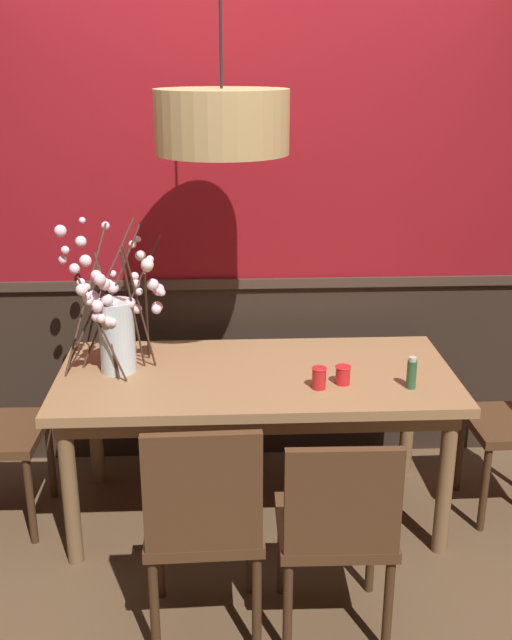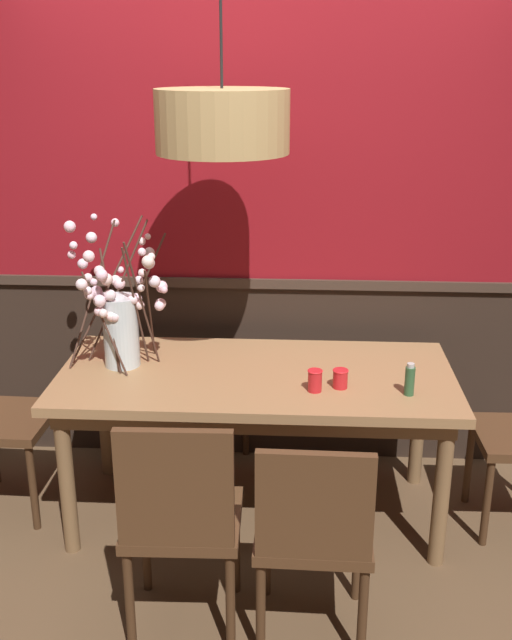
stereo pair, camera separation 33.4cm
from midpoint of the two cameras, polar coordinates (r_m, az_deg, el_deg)
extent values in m
plane|color=brown|center=(3.81, -2.59, -14.48)|extent=(24.00, 24.00, 0.00)
cube|color=#2D2119|center=(4.14, -2.74, -3.78)|extent=(5.00, 0.12, 0.98)
cube|color=#3E2E24|center=(3.96, -2.86, 2.99)|extent=(5.00, 0.14, 0.05)
cube|color=maroon|center=(3.82, -3.10, 16.39)|extent=(5.00, 0.12, 1.88)
cube|color=#997047|center=(3.46, -2.77, -4.39)|extent=(1.82, 0.86, 0.04)
cube|color=brown|center=(3.48, -2.76, -5.33)|extent=(1.71, 0.75, 0.08)
cylinder|color=brown|center=(3.43, -16.77, -12.51)|extent=(0.07, 0.07, 0.71)
cylinder|color=brown|center=(3.43, 11.48, -12.09)|extent=(0.07, 0.07, 0.71)
cylinder|color=brown|center=(4.01, -14.57, -7.45)|extent=(0.07, 0.07, 0.71)
cylinder|color=brown|center=(4.00, 9.19, -7.09)|extent=(0.07, 0.07, 0.71)
cube|color=#4C301C|center=(2.94, -7.36, -15.19)|extent=(0.44, 0.42, 0.04)
cube|color=#4C301C|center=(2.65, -7.79, -12.99)|extent=(0.41, 0.05, 0.45)
cylinder|color=#412917|center=(3.23, -10.47, -16.99)|extent=(0.04, 0.04, 0.44)
cylinder|color=#412917|center=(3.21, -3.53, -16.94)|extent=(0.04, 0.04, 0.44)
cylinder|color=#412917|center=(2.96, -11.18, -20.94)|extent=(0.04, 0.04, 0.44)
cylinder|color=#412917|center=(2.94, -3.42, -20.93)|extent=(0.04, 0.04, 0.44)
cube|color=#4C301C|center=(2.93, 2.61, -15.49)|extent=(0.44, 0.42, 0.04)
cube|color=#4C301C|center=(2.65, 2.99, -13.76)|extent=(0.41, 0.04, 0.41)
cylinder|color=#412917|center=(3.21, -1.14, -17.16)|extent=(0.04, 0.04, 0.42)
cylinder|color=#412917|center=(3.23, 5.72, -16.96)|extent=(0.04, 0.04, 0.42)
cylinder|color=#412917|center=(2.93, -1.06, -21.28)|extent=(0.04, 0.04, 0.42)
cylinder|color=#412917|center=(2.96, 6.63, -21.01)|extent=(0.04, 0.04, 0.42)
cube|color=#4C301C|center=(3.76, 16.34, -7.69)|extent=(0.39, 0.42, 0.04)
cylinder|color=#412917|center=(3.68, 14.49, -12.45)|extent=(0.04, 0.04, 0.44)
cylinder|color=#412917|center=(3.97, 12.93, -9.80)|extent=(0.04, 0.04, 0.44)
cube|color=#4C301C|center=(4.30, 0.28, -3.49)|extent=(0.43, 0.44, 0.04)
cube|color=#4C301C|center=(4.40, 0.29, 0.13)|extent=(0.38, 0.06, 0.40)
cylinder|color=#412917|center=(4.24, 2.61, -7.36)|extent=(0.04, 0.04, 0.43)
cylinder|color=#412917|center=(4.24, -2.06, -7.35)|extent=(0.04, 0.04, 0.43)
cylinder|color=#412917|center=(4.56, 2.45, -5.35)|extent=(0.04, 0.04, 0.43)
cylinder|color=#412917|center=(4.56, -1.88, -5.34)|extent=(0.04, 0.04, 0.43)
cube|color=#4C301C|center=(4.25, -6.46, -3.59)|extent=(0.44, 0.40, 0.04)
cube|color=#4C301C|center=(4.33, -6.43, 0.62)|extent=(0.41, 0.04, 0.49)
cylinder|color=#412917|center=(4.19, -3.92, -7.57)|extent=(0.04, 0.04, 0.45)
cylinder|color=#412917|center=(4.22, -9.04, -7.58)|extent=(0.04, 0.04, 0.45)
cylinder|color=#412917|center=(4.50, -3.81, -5.61)|extent=(0.04, 0.04, 0.45)
cylinder|color=#412917|center=(4.53, -8.57, -5.64)|extent=(0.04, 0.04, 0.45)
cylinder|color=#412917|center=(3.99, -17.73, -10.01)|extent=(0.04, 0.04, 0.44)
cylinder|color=#412917|center=(3.68, -19.38, -12.91)|extent=(0.04, 0.04, 0.44)
cylinder|color=silver|center=(3.49, -13.23, -1.28)|extent=(0.17, 0.17, 0.33)
cylinder|color=silver|center=(3.54, -13.08, -3.21)|extent=(0.15, 0.15, 0.07)
cylinder|color=#472D23|center=(3.40, -14.41, -0.74)|extent=(0.21, 0.09, 0.47)
sphere|color=white|center=(3.22, -16.06, 2.18)|extent=(0.05, 0.05, 0.05)
sphere|color=#FDCCD6|center=(3.39, -14.86, 0.21)|extent=(0.04, 0.04, 0.04)
sphere|color=#FACEE7|center=(3.30, -15.52, 1.47)|extent=(0.05, 0.05, 0.05)
sphere|color=white|center=(3.37, -14.52, 0.06)|extent=(0.04, 0.04, 0.04)
sphere|color=white|center=(3.28, -15.64, 1.71)|extent=(0.04, 0.04, 0.04)
sphere|color=#FCD0DB|center=(3.28, -15.49, 1.30)|extent=(0.03, 0.03, 0.03)
cylinder|color=#472D23|center=(3.42, -14.03, 0.25)|extent=(0.10, 0.14, 0.55)
sphere|color=white|center=(3.37, -14.05, 1.45)|extent=(0.05, 0.05, 0.05)
sphere|color=#FFD3D1|center=(3.40, -13.93, -0.15)|extent=(0.05, 0.05, 0.05)
sphere|color=#FFCDD5|center=(3.33, -15.70, 4.32)|extent=(0.05, 0.05, 0.05)
sphere|color=#FFC6CF|center=(3.35, -14.90, 3.26)|extent=(0.05, 0.05, 0.05)
sphere|color=silver|center=(3.40, -15.09, 1.69)|extent=(0.05, 0.05, 0.05)
cylinder|color=#472D23|center=(3.45, -11.06, 0.13)|extent=(0.04, 0.28, 0.50)
sphere|color=#FEC5D6|center=(3.38, -10.00, 2.02)|extent=(0.03, 0.03, 0.03)
sphere|color=silver|center=(3.46, -10.29, 0.95)|extent=(0.05, 0.05, 0.05)
sphere|color=white|center=(3.44, -10.36, 0.77)|extent=(0.05, 0.05, 0.05)
sphere|color=#FECBDB|center=(3.42, -10.24, 2.25)|extent=(0.06, 0.06, 0.06)
cylinder|color=#472D23|center=(3.54, -15.49, 1.53)|extent=(0.20, 0.28, 0.65)
sphere|color=#F5CEE1|center=(3.53, -17.00, 5.08)|extent=(0.04, 0.04, 0.04)
sphere|color=white|center=(3.53, -15.86, 2.72)|extent=(0.04, 0.04, 0.04)
sphere|color=#FFCADB|center=(3.55, -17.33, 6.46)|extent=(0.06, 0.06, 0.06)
sphere|color=silver|center=(3.56, -16.30, 3.73)|extent=(0.05, 0.05, 0.05)
sphere|color=silver|center=(3.53, -15.43, 2.39)|extent=(0.03, 0.03, 0.03)
sphere|color=#FFC6D7|center=(3.57, -17.14, 4.37)|extent=(0.04, 0.04, 0.04)
cylinder|color=#472D23|center=(3.60, -12.03, 1.74)|extent=(0.30, 0.09, 0.60)
sphere|color=#F3CBE2|center=(3.58, -12.24, 1.23)|extent=(0.06, 0.06, 0.06)
sphere|color=#FFD7D8|center=(3.65, -12.00, 5.63)|extent=(0.04, 0.04, 0.04)
sphere|color=silver|center=(3.64, -11.41, 4.80)|extent=(0.05, 0.05, 0.05)
sphere|color=#FAD6D4|center=(3.68, -11.59, 6.01)|extent=(0.03, 0.03, 0.03)
sphere|color=#FFD4D7|center=(3.60, -11.87, 3.24)|extent=(0.04, 0.04, 0.04)
cylinder|color=#472D23|center=(3.40, -11.64, 0.83)|extent=(0.11, 0.17, 0.62)
sphere|color=silver|center=(3.32, -11.17, 4.02)|extent=(0.05, 0.05, 0.05)
sphere|color=silver|center=(3.34, -10.72, 2.60)|extent=(0.04, 0.04, 0.04)
sphere|color=white|center=(3.35, -10.71, 2.62)|extent=(0.05, 0.05, 0.05)
sphere|color=#F8DCCF|center=(3.27, -11.20, 4.12)|extent=(0.05, 0.05, 0.05)
sphere|color=#FFD4D3|center=(3.42, -11.82, 0.78)|extent=(0.04, 0.04, 0.04)
cylinder|color=#472D23|center=(3.57, -14.42, 1.91)|extent=(0.33, 0.25, 0.66)
sphere|color=silver|center=(3.56, -14.62, 1.33)|extent=(0.04, 0.04, 0.04)
sphere|color=white|center=(3.65, -15.78, 5.73)|extent=(0.05, 0.05, 0.05)
sphere|color=silver|center=(3.69, -15.66, 7.28)|extent=(0.03, 0.03, 0.03)
cylinder|color=#472D23|center=(3.41, -13.95, -0.23)|extent=(0.07, 0.06, 0.51)
sphere|color=white|center=(3.37, -14.82, 0.99)|extent=(0.06, 0.06, 0.06)
sphere|color=silver|center=(3.41, -13.94, 0.28)|extent=(0.04, 0.04, 0.04)
sphere|color=#F8D3CE|center=(3.34, -14.33, 2.64)|extent=(0.05, 0.05, 0.05)
sphere|color=#F5C6D8|center=(3.31, -14.67, 2.95)|extent=(0.05, 0.05, 0.05)
sphere|color=silver|center=(3.39, -13.67, -0.22)|extent=(0.04, 0.04, 0.04)
cylinder|color=#472D23|center=(3.54, -13.61, 1.81)|extent=(0.30, 0.14, 0.66)
sphere|color=#FFCBDB|center=(3.62, -14.03, 6.94)|extent=(0.04, 0.04, 0.04)
sphere|color=#FFCCE0|center=(3.58, -13.48, 3.41)|extent=(0.03, 0.03, 0.03)
sphere|color=silver|center=(3.53, -13.72, 1.22)|extent=(0.04, 0.04, 0.04)
sphere|color=white|center=(3.57, -13.83, 2.59)|extent=(0.05, 0.05, 0.05)
sphere|color=#F8CDD4|center=(3.55, -13.52, 2.35)|extent=(0.06, 0.06, 0.06)
sphere|color=white|center=(3.53, -13.61, 1.22)|extent=(0.04, 0.04, 0.04)
cylinder|color=#472D23|center=(3.41, -12.12, 0.64)|extent=(0.07, 0.16, 0.59)
sphere|color=silver|center=(3.30, -10.99, 4.50)|extent=(0.03, 0.03, 0.03)
sphere|color=#F6D0E0|center=(3.28, -11.69, 4.84)|extent=(0.04, 0.04, 0.04)
sphere|color=white|center=(3.35, -11.71, 2.09)|extent=(0.03, 0.03, 0.03)
sphere|color=white|center=(3.38, -11.93, 2.69)|extent=(0.04, 0.04, 0.04)
sphere|color=white|center=(3.40, -12.36, 1.19)|extent=(0.05, 0.05, 0.05)
cylinder|color=red|center=(3.26, 1.91, -4.50)|extent=(0.06, 0.06, 0.10)
torus|color=red|center=(3.24, 1.92, -3.77)|extent=(0.07, 0.07, 0.01)
cylinder|color=silver|center=(3.27, 1.91, -4.74)|extent=(0.04, 0.04, 0.05)
cylinder|color=red|center=(3.31, 3.78, -4.26)|extent=(0.07, 0.07, 0.09)
torus|color=red|center=(3.30, 3.80, -3.64)|extent=(0.07, 0.07, 0.01)
cylinder|color=silver|center=(3.32, 3.78, -4.46)|extent=(0.05, 0.05, 0.04)
cylinder|color=#2D5633|center=(3.30, 8.94, -4.18)|extent=(0.04, 0.04, 0.13)
cylinder|color=beige|center=(3.27, 9.01, -3.01)|extent=(0.03, 0.03, 0.02)
cylinder|color=tan|center=(3.19, -5.71, 14.78)|extent=(0.56, 0.56, 0.26)
sphere|color=#F9EAB7|center=(3.19, -5.69, 14.08)|extent=(0.14, 0.14, 0.14)
camera|label=1|loc=(0.17, -92.85, -1.00)|focal=42.03mm
camera|label=2|loc=(0.17, 87.15, 1.00)|focal=42.03mm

